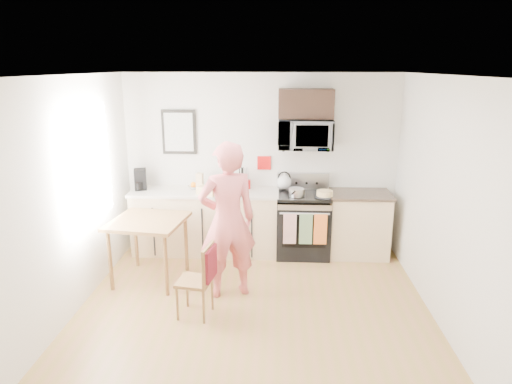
{
  "coord_description": "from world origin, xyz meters",
  "views": [
    {
      "loc": [
        0.26,
        -4.32,
        2.69
      ],
      "look_at": [
        -0.01,
        1.0,
        1.21
      ],
      "focal_mm": 32.0,
      "sensor_mm": 36.0,
      "label": 1
    }
  ],
  "objects_px": {
    "range": "(303,226)",
    "person": "(228,220)",
    "cake": "(325,194)",
    "dining_table": "(148,227)",
    "microwave": "(305,134)",
    "chair": "(204,271)"
  },
  "relations": [
    {
      "from": "range",
      "to": "person",
      "type": "height_order",
      "value": "person"
    },
    {
      "from": "cake",
      "to": "dining_table",
      "type": "bearing_deg",
      "value": -161.08
    },
    {
      "from": "microwave",
      "to": "chair",
      "type": "xyz_separation_m",
      "value": [
        -1.15,
        -1.91,
        -1.22
      ]
    },
    {
      "from": "range",
      "to": "microwave",
      "type": "relative_size",
      "value": 1.53
    },
    {
      "from": "range",
      "to": "person",
      "type": "relative_size",
      "value": 0.62
    },
    {
      "from": "person",
      "to": "range",
      "type": "bearing_deg",
      "value": -147.38
    },
    {
      "from": "person",
      "to": "dining_table",
      "type": "distance_m",
      "value": 1.12
    },
    {
      "from": "person",
      "to": "dining_table",
      "type": "relative_size",
      "value": 2.15
    },
    {
      "from": "microwave",
      "to": "person",
      "type": "distance_m",
      "value": 1.86
    },
    {
      "from": "person",
      "to": "cake",
      "type": "bearing_deg",
      "value": -158.51
    },
    {
      "from": "range",
      "to": "dining_table",
      "type": "relative_size",
      "value": 1.32
    },
    {
      "from": "range",
      "to": "cake",
      "type": "relative_size",
      "value": 4.24
    },
    {
      "from": "range",
      "to": "dining_table",
      "type": "bearing_deg",
      "value": -154.79
    },
    {
      "from": "microwave",
      "to": "person",
      "type": "height_order",
      "value": "microwave"
    },
    {
      "from": "range",
      "to": "cake",
      "type": "bearing_deg",
      "value": -29.84
    },
    {
      "from": "microwave",
      "to": "chair",
      "type": "relative_size",
      "value": 0.9
    },
    {
      "from": "range",
      "to": "dining_table",
      "type": "distance_m",
      "value": 2.23
    },
    {
      "from": "microwave",
      "to": "chair",
      "type": "distance_m",
      "value": 2.54
    },
    {
      "from": "chair",
      "to": "cake",
      "type": "xyz_separation_m",
      "value": [
        1.43,
        1.64,
        0.43
      ]
    },
    {
      "from": "dining_table",
      "to": "chair",
      "type": "relative_size",
      "value": 1.04
    },
    {
      "from": "dining_table",
      "to": "chair",
      "type": "distance_m",
      "value": 1.22
    },
    {
      "from": "person",
      "to": "microwave",
      "type": "bearing_deg",
      "value": -145.22
    }
  ]
}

